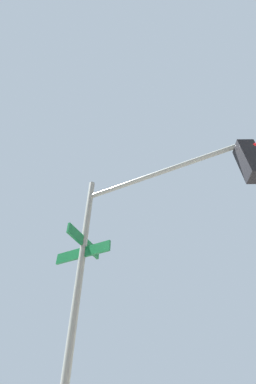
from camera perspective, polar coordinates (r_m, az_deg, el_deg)
traffic_signal_near at (r=4.29m, az=6.33°, el=-8.16°), size 1.93×3.54×5.80m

